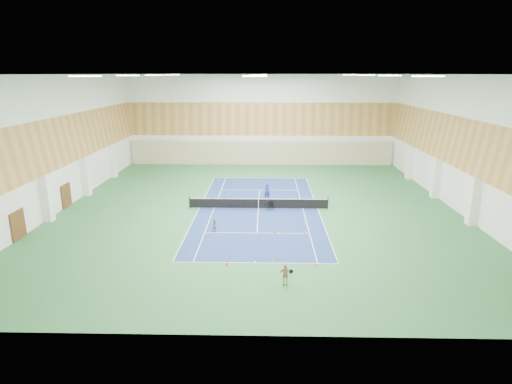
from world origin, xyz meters
TOP-DOWN VIEW (x-y plane):
  - ground at (0.00, 0.00)m, footprint 40.00×40.00m
  - room_shell at (0.00, 0.00)m, footprint 36.00×40.00m
  - wood_cladding at (0.00, 0.00)m, footprint 36.00×40.00m
  - ceiling_light_grid at (0.00, 0.00)m, footprint 21.40×25.40m
  - court_surface at (0.00, 0.00)m, footprint 10.97×23.77m
  - tennis_balls_scatter at (0.00, 0.00)m, footprint 10.57×22.77m
  - tennis_net at (0.00, 0.00)m, footprint 12.80×0.10m
  - back_curtain at (0.00, 19.75)m, footprint 35.40×0.16m
  - door_left_a at (-17.92, -8.00)m, footprint 0.08×1.80m
  - door_left_b at (-17.92, 0.00)m, footprint 0.08×1.80m
  - coach at (0.78, 2.92)m, footprint 0.66×0.51m
  - child_court at (-3.32, -6.17)m, footprint 0.64×0.57m
  - child_apron at (1.84, -14.83)m, footprint 0.80×0.47m
  - ball_cart at (1.06, -0.60)m, footprint 0.62×0.62m
  - cone_svc_a at (-3.16, -6.76)m, footprint 0.20×0.20m
  - cone_svc_b at (-1.24, -6.85)m, footprint 0.21×0.21m
  - cone_svc_c at (1.40, -6.33)m, footprint 0.22×0.22m
  - cone_svc_d at (3.79, -6.30)m, footprint 0.23×0.23m
  - cone_base_a at (-4.54, -11.70)m, footprint 0.18×0.18m
  - cone_base_b at (-1.85, -12.30)m, footprint 0.21×0.21m
  - cone_base_c at (1.49, -11.46)m, footprint 0.20×0.20m
  - cone_base_d at (3.95, -12.23)m, footprint 0.18×0.18m

SIDE VIEW (x-z plane):
  - ground at x=0.00m, z-range 0.00..0.00m
  - court_surface at x=0.00m, z-range 0.00..0.01m
  - tennis_balls_scatter at x=0.00m, z-range 0.01..0.08m
  - cone_base_a at x=-4.54m, z-range 0.00..0.20m
  - cone_base_d at x=3.95m, z-range 0.00..0.20m
  - cone_svc_a at x=-3.16m, z-range 0.00..0.22m
  - cone_base_c at x=1.49m, z-range 0.00..0.22m
  - cone_svc_b at x=-1.24m, z-range 0.00..0.23m
  - cone_base_b at x=-1.85m, z-range 0.00..0.24m
  - cone_svc_c at x=1.40m, z-range 0.00..0.24m
  - cone_svc_d at x=3.79m, z-range 0.00..0.25m
  - ball_cart at x=1.06m, z-range 0.00..0.83m
  - child_court at x=-3.32m, z-range 0.00..1.08m
  - tennis_net at x=0.00m, z-range 0.00..1.10m
  - child_apron at x=1.84m, z-range 0.00..1.27m
  - coach at x=0.78m, z-range 0.00..1.62m
  - door_left_a at x=-17.92m, z-range 0.00..2.20m
  - door_left_b at x=-17.92m, z-range 0.00..2.20m
  - back_curtain at x=0.00m, z-range 0.00..3.20m
  - room_shell at x=0.00m, z-range 0.00..12.00m
  - wood_cladding at x=0.00m, z-range 4.00..12.00m
  - ceiling_light_grid at x=0.00m, z-range 11.89..11.95m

